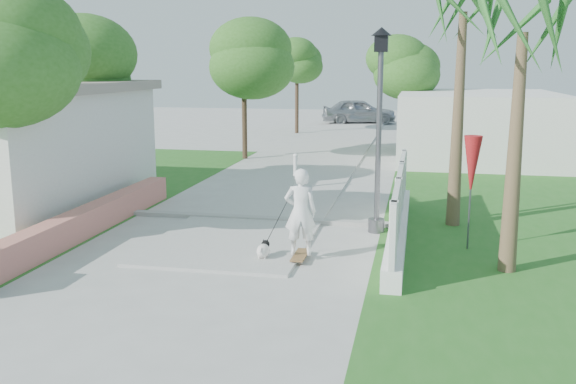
% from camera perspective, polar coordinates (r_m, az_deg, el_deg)
% --- Properties ---
extents(ground, '(90.00, 90.00, 0.00)m').
position_cam_1_polar(ground, '(9.94, -11.66, -10.59)').
color(ground, '#B7B7B2').
rests_on(ground, ground).
extents(path_strip, '(3.20, 36.00, 0.06)m').
position_cam_1_polar(path_strip, '(28.93, 4.02, 4.00)').
color(path_strip, '#B7B7B2').
rests_on(path_strip, ground).
extents(curb, '(6.50, 0.25, 0.10)m').
position_cam_1_polar(curb, '(15.36, -2.90, -2.37)').
color(curb, '#999993').
rests_on(curb, ground).
extents(grass_left, '(8.00, 20.00, 0.01)m').
position_cam_1_polar(grass_left, '(19.99, -21.22, -0.07)').
color(grass_left, '#276720').
rests_on(grass_left, ground).
extents(grass_right, '(8.00, 20.00, 0.01)m').
position_cam_1_polar(grass_right, '(17.17, 22.20, -1.90)').
color(grass_right, '#276720').
rests_on(grass_right, ground).
extents(pink_wall, '(0.45, 8.20, 0.80)m').
position_cam_1_polar(pink_wall, '(14.32, -18.34, -2.87)').
color(pink_wall, '#C77566').
rests_on(pink_wall, ground).
extents(lattice_fence, '(0.35, 7.00, 1.50)m').
position_cam_1_polar(lattice_fence, '(13.82, 9.82, -1.96)').
color(lattice_fence, white).
rests_on(lattice_fence, ground).
extents(building_right, '(6.00, 8.00, 2.60)m').
position_cam_1_polar(building_right, '(26.66, 16.43, 5.70)').
color(building_right, silver).
rests_on(building_right, ground).
extents(street_lamp, '(0.44, 0.44, 4.44)m').
position_cam_1_polar(street_lamp, '(14.03, 8.10, 6.08)').
color(street_lamp, '#59595E').
rests_on(street_lamp, ground).
extents(bollard, '(0.14, 0.14, 1.09)m').
position_cam_1_polar(bollard, '(19.04, 0.66, 1.94)').
color(bollard, white).
rests_on(bollard, ground).
extents(patio_umbrella, '(0.36, 0.36, 2.30)m').
position_cam_1_polar(patio_umbrella, '(13.15, 16.03, 2.17)').
color(patio_umbrella, '#59595E').
rests_on(patio_umbrella, ground).
extents(tree_left_mid, '(3.20, 3.20, 4.85)m').
position_cam_1_polar(tree_left_mid, '(19.28, -17.32, 10.25)').
color(tree_left_mid, '#4C3826').
rests_on(tree_left_mid, ground).
extents(tree_path_left, '(3.40, 3.40, 5.23)m').
position_cam_1_polar(tree_path_left, '(25.34, -3.93, 11.57)').
color(tree_path_left, '#4C3826').
rests_on(tree_path_left, ground).
extents(tree_path_right, '(3.00, 3.00, 4.79)m').
position_cam_1_polar(tree_path_right, '(28.44, 10.67, 10.71)').
color(tree_path_right, '#4C3826').
rests_on(tree_path_right, ground).
extents(tree_path_far, '(3.20, 3.20, 5.17)m').
position_cam_1_polar(tree_path_far, '(35.05, 0.83, 11.49)').
color(tree_path_far, '#4C3826').
rests_on(tree_path_far, ground).
extents(palm_far, '(1.80, 1.80, 5.30)m').
position_cam_1_polar(palm_far, '(15.00, 15.26, 14.00)').
color(palm_far, brown).
rests_on(palm_far, ground).
extents(palm_near, '(1.80, 1.80, 4.70)m').
position_cam_1_polar(palm_near, '(11.78, 20.08, 12.01)').
color(palm_near, brown).
rests_on(palm_near, ground).
extents(skateboarder, '(1.02, 0.90, 1.77)m').
position_cam_1_polar(skateboarder, '(12.09, 1.02, -1.87)').
color(skateboarder, brown).
rests_on(skateboarder, ground).
extents(dog, '(0.24, 0.54, 0.37)m').
position_cam_1_polar(dog, '(12.26, -2.19, -5.15)').
color(dog, silver).
rests_on(dog, ground).
extents(parked_car, '(4.94, 2.89, 1.58)m').
position_cam_1_polar(parked_car, '(41.08, 6.33, 7.15)').
color(parked_car, '#95989C').
rests_on(parked_car, ground).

